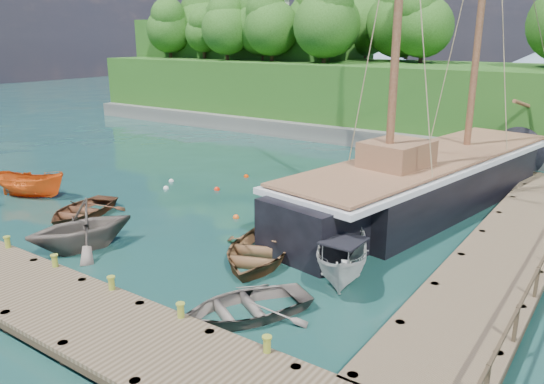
{
  "coord_description": "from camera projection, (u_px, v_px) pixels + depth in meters",
  "views": [
    {
      "loc": [
        14.8,
        -14.6,
        8.27
      ],
      "look_at": [
        2.64,
        2.79,
        2.0
      ],
      "focal_mm": 35.0,
      "sensor_mm": 36.0,
      "label": 1
    }
  ],
  "objects": [
    {
      "name": "ground",
      "position": [
        181.0,
        244.0,
        21.95
      ],
      "size": [
        160.0,
        160.0,
        0.0
      ],
      "primitive_type": "plane",
      "color": "#143733",
      "rests_on": "ground"
    },
    {
      "name": "dock_near",
      "position": [
        74.0,
        312.0,
        15.62
      ],
      "size": [
        20.0,
        3.2,
        1.1
      ],
      "color": "#4C3E2B",
      "rests_on": "ground"
    },
    {
      "name": "dock_east",
      "position": [
        516.0,
        241.0,
        21.01
      ],
      "size": [
        3.2,
        24.0,
        1.1
      ],
      "color": "#4C3E2B",
      "rests_on": "ground"
    },
    {
      "name": "bollard_0",
      "position": [
        10.0,
        262.0,
        20.14
      ],
      "size": [
        0.26,
        0.26,
        0.45
      ],
      "primitive_type": "cylinder",
      "color": "olive",
      "rests_on": "ground"
    },
    {
      "name": "bollard_1",
      "position": [
        57.0,
        282.0,
        18.49
      ],
      "size": [
        0.26,
        0.26,
        0.45
      ],
      "primitive_type": "cylinder",
      "color": "olive",
      "rests_on": "ground"
    },
    {
      "name": "bollard_2",
      "position": [
        114.0,
        306.0,
        16.85
      ],
      "size": [
        0.26,
        0.26,
        0.45
      ],
      "primitive_type": "cylinder",
      "color": "olive",
      "rests_on": "ground"
    },
    {
      "name": "bollard_3",
      "position": [
        182.0,
        336.0,
        15.2
      ],
      "size": [
        0.26,
        0.26,
        0.45
      ],
      "primitive_type": "cylinder",
      "color": "olive",
      "rests_on": "ground"
    },
    {
      "name": "bollard_4",
      "position": [
        267.0,
        372.0,
        13.55
      ],
      "size": [
        0.26,
        0.26,
        0.45
      ],
      "primitive_type": "cylinder",
      "color": "olive",
      "rests_on": "ground"
    },
    {
      "name": "rowboat_0",
      "position": [
        82.0,
        217.0,
        25.23
      ],
      "size": [
        4.09,
        4.9,
        0.87
      ],
      "primitive_type": "imported",
      "rotation": [
        0.0,
        0.0,
        0.29
      ],
      "color": "#532F1D",
      "rests_on": "ground"
    },
    {
      "name": "rowboat_1",
      "position": [
        83.0,
        249.0,
        21.4
      ],
      "size": [
        4.69,
        5.07,
        2.2
      ],
      "primitive_type": "imported",
      "rotation": [
        0.0,
        0.0,
        -0.3
      ],
      "color": "#6B5F56",
      "rests_on": "ground"
    },
    {
      "name": "rowboat_2",
      "position": [
        258.0,
        260.0,
        20.32
      ],
      "size": [
        5.04,
        5.86,
        1.02
      ],
      "primitive_type": "imported",
      "rotation": [
        0.0,
        0.0,
        0.36
      ],
      "color": "brown",
      "rests_on": "ground"
    },
    {
      "name": "rowboat_3",
      "position": [
        245.0,
        315.0,
        16.31
      ],
      "size": [
        4.68,
        5.12,
        0.87
      ],
      "primitive_type": "imported",
      "rotation": [
        0.0,
        0.0,
        -0.52
      ],
      "color": "#685E57",
      "rests_on": "ground"
    },
    {
      "name": "motorboat_orange",
      "position": [
        33.0,
        197.0,
        28.31
      ],
      "size": [
        4.32,
        2.9,
        1.56
      ],
      "primitive_type": "imported",
      "rotation": [
        0.0,
        0.0,
        1.95
      ],
      "color": "orange",
      "rests_on": "ground"
    },
    {
      "name": "cabin_boat_white",
      "position": [
        342.0,
        278.0,
        18.82
      ],
      "size": [
        3.51,
        4.95,
        1.79
      ],
      "primitive_type": "imported",
      "rotation": [
        0.0,
        0.0,
        0.43
      ],
      "color": "silver",
      "rests_on": "ground"
    },
    {
      "name": "schooner",
      "position": [
        428.0,
        184.0,
        26.65
      ],
      "size": [
        8.26,
        26.96,
        19.79
      ],
      "rotation": [
        0.0,
        0.0,
        -0.18
      ],
      "color": "black",
      "rests_on": "ground"
    },
    {
      "name": "mooring_buoy_0",
      "position": [
        166.0,
        189.0,
        29.8
      ],
      "size": [
        0.32,
        0.32,
        0.32
      ],
      "primitive_type": "sphere",
      "color": "silver",
      "rests_on": "ground"
    },
    {
      "name": "mooring_buoy_1",
      "position": [
        217.0,
        190.0,
        29.59
      ],
      "size": [
        0.33,
        0.33,
        0.33
      ],
      "primitive_type": "sphere",
      "color": "red",
      "rests_on": "ground"
    },
    {
      "name": "mooring_buoy_2",
      "position": [
        236.0,
        218.0,
        25.04
      ],
      "size": [
        0.31,
        0.31,
        0.31
      ],
      "primitive_type": "sphere",
      "color": "#DD5216",
      "rests_on": "ground"
    },
    {
      "name": "mooring_buoy_3",
      "position": [
        317.0,
        214.0,
        25.6
      ],
      "size": [
        0.36,
        0.36,
        0.36
      ],
      "primitive_type": "sphere",
      "color": "silver",
      "rests_on": "ground"
    },
    {
      "name": "mooring_buoy_4",
      "position": [
        246.0,
        177.0,
        32.29
      ],
      "size": [
        0.3,
        0.3,
        0.3
      ],
      "primitive_type": "sphere",
      "color": "#D43300",
      "rests_on": "ground"
    },
    {
      "name": "mooring_buoy_5",
      "position": [
        284.0,
        182.0,
        31.28
      ],
      "size": [
        0.3,
        0.3,
        0.3
      ],
      "primitive_type": "sphere",
      "color": "orange",
      "rests_on": "ground"
    },
    {
      "name": "mooring_buoy_6",
      "position": [
        171.0,
        182.0,
        31.26
      ],
      "size": [
        0.3,
        0.3,
        0.3
      ],
      "primitive_type": "sphere",
      "color": "silver",
      "rests_on": "ground"
    },
    {
      "name": "headland",
      "position": [
        309.0,
        65.0,
        52.11
      ],
      "size": [
        51.0,
        19.31,
        12.9
      ],
      "color": "#474744",
      "rests_on": "ground"
    }
  ]
}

